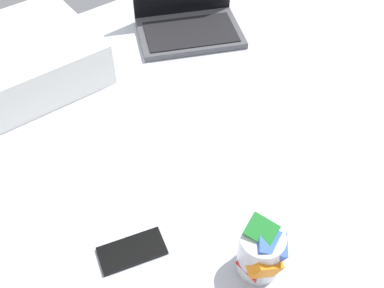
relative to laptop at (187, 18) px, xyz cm
name	(u,v)px	position (x,y,z in cm)	size (l,w,h in cm)	color
bed_mattress	(214,144)	(-20.13, -39.41, -13.41)	(180.00, 140.00, 18.00)	#B7BCC6
laptop	(187,18)	(0.00, 0.00, 0.00)	(39.56, 34.58, 23.00)	#4C4C51
snack_cup	(261,251)	(-39.76, -77.87, 1.79)	(10.12, 10.56, 14.52)	silver
cell_phone	(132,251)	(-58.70, -59.37, -4.01)	(6.80, 14.00, 0.80)	black
pillow	(2,68)	(-58.79, 8.59, 2.09)	(52.00, 36.00, 13.00)	white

